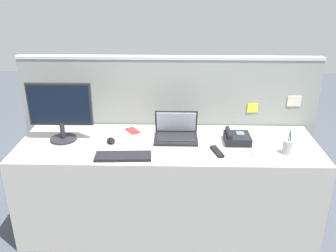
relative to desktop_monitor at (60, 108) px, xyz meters
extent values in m
plane|color=#424751|center=(0.81, -0.05, -1.01)|extent=(10.00, 10.00, 0.00)
cube|color=#ADA89E|center=(0.81, -0.05, -0.63)|extent=(2.27, 0.71, 0.75)
cube|color=gray|center=(0.81, 0.35, -0.36)|extent=(2.47, 0.06, 1.31)
cube|color=#B7BAC1|center=(0.81, 0.35, 0.31)|extent=(2.47, 0.07, 0.02)
cube|color=yellow|center=(1.51, 0.32, -0.10)|extent=(0.09, 0.01, 0.08)
cube|color=beige|center=(1.84, 0.32, -0.04)|extent=(0.11, 0.01, 0.09)
cylinder|color=#232328|center=(0.00, -0.01, -0.25)|extent=(0.20, 0.20, 0.02)
cylinder|color=#232328|center=(0.00, -0.01, -0.18)|extent=(0.04, 0.04, 0.12)
cube|color=#232328|center=(0.00, 0.00, 0.03)|extent=(0.48, 0.03, 0.33)
cube|color=black|center=(0.00, -0.01, 0.03)|extent=(0.45, 0.01, 0.30)
cube|color=black|center=(0.87, 0.02, -0.25)|extent=(0.33, 0.25, 0.02)
cube|color=black|center=(0.87, 0.03, -0.24)|extent=(0.29, 0.18, 0.00)
cube|color=black|center=(0.87, 0.12, -0.14)|extent=(0.33, 0.06, 0.19)
cube|color=silver|center=(0.87, 0.11, -0.14)|extent=(0.31, 0.05, 0.17)
cube|color=black|center=(1.34, -0.01, -0.23)|extent=(0.19, 0.20, 0.06)
cube|color=#4C6B5B|center=(1.36, 0.01, -0.19)|extent=(0.06, 0.07, 0.01)
cylinder|color=black|center=(1.27, -0.01, -0.18)|extent=(0.04, 0.18, 0.04)
cube|color=black|center=(0.50, -0.29, -0.25)|extent=(0.40, 0.15, 0.02)
ellipsoid|color=black|center=(0.38, -0.05, -0.24)|extent=(0.09, 0.11, 0.03)
cylinder|color=#99999E|center=(1.67, -0.19, -0.21)|extent=(0.07, 0.07, 0.10)
cylinder|color=black|center=(1.68, -0.19, -0.15)|extent=(0.02, 0.02, 0.14)
cylinder|color=#238438|center=(1.67, -0.20, -0.14)|extent=(0.02, 0.01, 0.15)
cube|color=#B22323|center=(0.52, 0.17, -0.25)|extent=(0.14, 0.15, 0.01)
cube|color=#B7BAC1|center=(1.45, -0.21, -0.25)|extent=(0.12, 0.16, 0.01)
cube|color=black|center=(1.17, -0.20, -0.25)|extent=(0.09, 0.18, 0.02)
camera|label=1|loc=(0.87, -2.56, 0.95)|focal=39.11mm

